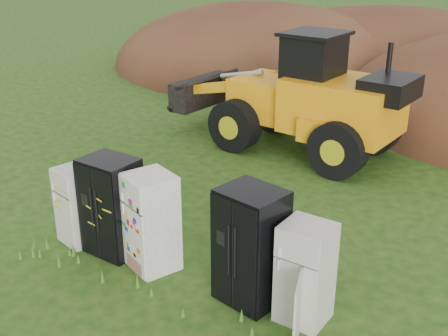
# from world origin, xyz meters

# --- Properties ---
(ground) EXTENTS (120.00, 120.00, 0.00)m
(ground) POSITION_xyz_m (0.00, 0.00, 0.00)
(ground) COLOR #1A4612
(ground) RESTS_ON ground
(fridge_leftmost) EXTENTS (0.83, 0.81, 1.54)m
(fridge_leftmost) POSITION_xyz_m (-2.38, -0.03, 0.77)
(fridge_leftmost) COLOR silver
(fridge_leftmost) RESTS_ON ground
(fridge_black_side) EXTENTS (1.03, 0.84, 1.88)m
(fridge_black_side) POSITION_xyz_m (-1.56, 0.02, 0.94)
(fridge_black_side) COLOR black
(fridge_black_side) RESTS_ON ground
(fridge_sticker) EXTENTS (1.03, 1.00, 1.81)m
(fridge_sticker) POSITION_xyz_m (-0.58, -0.03, 0.90)
(fridge_sticker) COLOR white
(fridge_sticker) RESTS_ON ground
(fridge_black_right) EXTENTS (1.14, 1.01, 1.97)m
(fridge_black_right) POSITION_xyz_m (1.39, 0.00, 0.98)
(fridge_black_right) COLOR black
(fridge_black_right) RESTS_ON ground
(fridge_open_door) EXTENTS (0.78, 0.73, 1.64)m
(fridge_open_door) POSITION_xyz_m (2.36, -0.02, 0.82)
(fridge_open_door) COLOR silver
(fridge_open_door) RESTS_ON ground
(wheel_loader) EXTENTS (7.12, 3.51, 3.32)m
(wheel_loader) POSITION_xyz_m (-1.33, 6.93, 1.66)
(wheel_loader) COLOR orange
(wheel_loader) RESTS_ON ground
(dirt_mound_left) EXTENTS (14.26, 10.69, 6.03)m
(dirt_mound_left) POSITION_xyz_m (-6.31, 15.10, 0.00)
(dirt_mound_left) COLOR #4A2417
(dirt_mound_left) RESTS_ON ground
(dirt_mound_back) EXTENTS (15.98, 10.65, 5.69)m
(dirt_mound_back) POSITION_xyz_m (-1.20, 18.00, 0.00)
(dirt_mound_back) COLOR #4A2417
(dirt_mound_back) RESTS_ON ground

